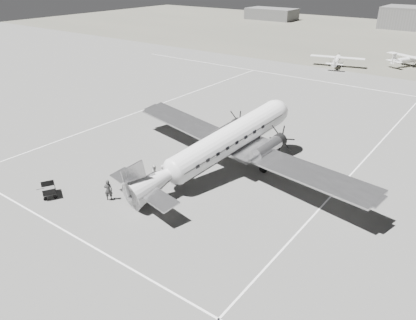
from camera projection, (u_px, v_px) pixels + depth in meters
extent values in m
plane|color=slate|center=(201.00, 172.00, 39.74)|extent=(260.00, 260.00, 0.00)
cube|color=white|center=(85.00, 242.00, 29.61)|extent=(60.00, 0.15, 0.01)
cube|color=white|center=(317.00, 212.00, 33.28)|extent=(0.15, 80.00, 0.01)
cube|color=white|center=(143.00, 110.00, 56.65)|extent=(0.15, 60.00, 0.01)
cube|color=white|center=(345.00, 85.00, 68.68)|extent=(90.00, 0.15, 0.01)
cube|color=#555555|center=(271.00, 14.00, 151.66)|extent=(18.00, 10.00, 4.00)
imported|color=#303030|center=(108.00, 190.00, 34.60)|extent=(0.83, 0.80, 1.91)
imported|color=#B4B4B2|center=(155.00, 174.00, 37.53)|extent=(0.71, 0.88, 1.73)
imported|color=#B8B8B6|center=(163.00, 172.00, 38.14)|extent=(0.48, 0.72, 1.45)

